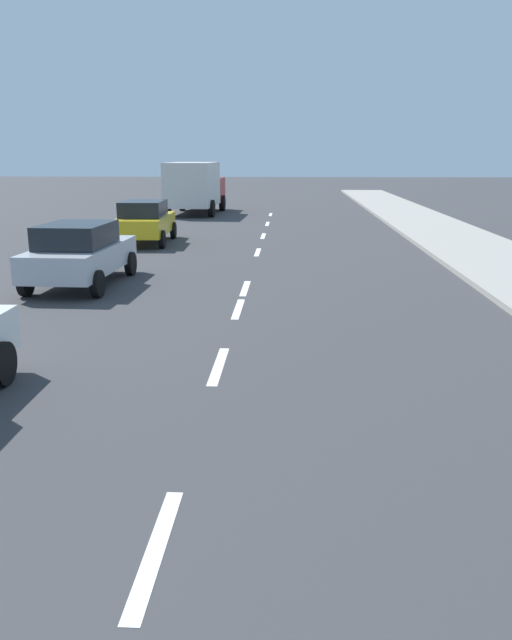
# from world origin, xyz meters

# --- Properties ---
(ground_plane) EXTENTS (160.00, 160.00, 0.00)m
(ground_plane) POSITION_xyz_m (0.00, 20.00, 0.00)
(ground_plane) COLOR #38383A
(lane_stripe_2) EXTENTS (0.16, 1.80, 0.01)m
(lane_stripe_2) POSITION_xyz_m (0.00, 8.87, 0.00)
(lane_stripe_2) COLOR white
(lane_stripe_2) RESTS_ON ground
(lane_stripe_3) EXTENTS (0.16, 1.80, 0.01)m
(lane_stripe_3) POSITION_xyz_m (0.00, 13.55, 0.00)
(lane_stripe_3) COLOR white
(lane_stripe_3) RESTS_ON ground
(lane_stripe_4) EXTENTS (0.16, 1.80, 0.01)m
(lane_stripe_4) POSITION_xyz_m (0.00, 17.28, 0.00)
(lane_stripe_4) COLOR white
(lane_stripe_4) RESTS_ON ground
(lane_stripe_5) EXTENTS (0.16, 1.80, 0.01)m
(lane_stripe_5) POSITION_xyz_m (0.00, 19.41, 0.00)
(lane_stripe_5) COLOR white
(lane_stripe_5) RESTS_ON ground
(lane_stripe_6) EXTENTS (0.16, 1.80, 0.01)m
(lane_stripe_6) POSITION_xyz_m (0.00, 25.32, 0.00)
(lane_stripe_6) COLOR white
(lane_stripe_6) RESTS_ON ground
(lane_stripe_7) EXTENTS (0.16, 1.80, 0.01)m
(lane_stripe_7) POSITION_xyz_m (0.00, 29.70, 0.00)
(lane_stripe_7) COLOR white
(lane_stripe_7) RESTS_ON ground
(lane_stripe_8) EXTENTS (0.16, 1.80, 0.01)m
(lane_stripe_8) POSITION_xyz_m (0.00, 34.35, 0.00)
(lane_stripe_8) COLOR white
(lane_stripe_8) RESTS_ON ground
(lane_stripe_9) EXTENTS (0.16, 1.80, 0.01)m
(lane_stripe_9) POSITION_xyz_m (0.00, 39.17, 0.00)
(lane_stripe_9) COLOR white
(lane_stripe_9) RESTS_ON ground
(parked_car_silver) EXTENTS (1.98, 4.12, 1.57)m
(parked_car_silver) POSITION_xyz_m (-4.14, 19.58, 0.84)
(parked_car_silver) COLOR #B7BABF
(parked_car_silver) RESTS_ON ground
(parked_car_yellow) EXTENTS (1.98, 4.06, 1.57)m
(parked_car_yellow) POSITION_xyz_m (-4.29, 27.33, 0.84)
(parked_car_yellow) COLOR gold
(parked_car_yellow) RESTS_ON ground
(delivery_truck) EXTENTS (2.87, 6.33, 2.80)m
(delivery_truck) POSITION_xyz_m (-4.21, 39.42, 1.50)
(delivery_truck) COLOR maroon
(delivery_truck) RESTS_ON ground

